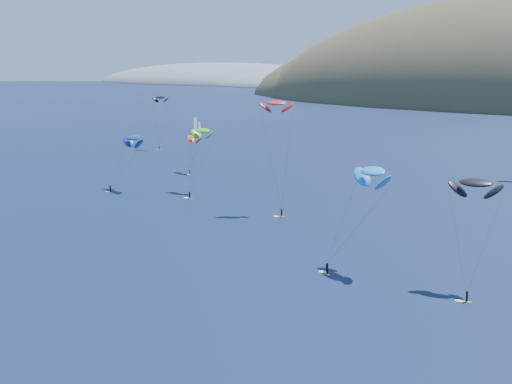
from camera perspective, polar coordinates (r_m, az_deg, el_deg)
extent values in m
ellipsoid|color=#3D3526|center=(671.57, 13.26, 6.88)|extent=(340.00, 240.00, 120.00)
ellipsoid|color=slate|center=(979.77, -2.57, 8.56)|extent=(400.00, 240.00, 60.00)
ellipsoid|color=slate|center=(871.82, 3.56, 8.32)|extent=(240.00, 180.00, 44.00)
cube|color=white|center=(326.35, -4.75, 4.44)|extent=(3.08, 7.33, 0.85)
cylinder|color=white|center=(326.20, -4.72, 5.31)|extent=(0.13, 0.13, 9.96)
cube|color=#FFB01C|center=(224.25, -5.32, 1.37)|extent=(1.29, 0.82, 0.07)
cylinder|color=black|center=(224.12, -5.32, 1.57)|extent=(0.29, 0.29, 1.33)
sphere|color=#8C6047|center=(224.00, -5.32, 1.77)|extent=(0.22, 0.22, 0.22)
ellipsoid|color=#FF5F16|center=(228.02, -4.94, 4.45)|extent=(7.96, 5.92, 4.03)
cube|color=#FFB01C|center=(187.50, -5.33, -0.52)|extent=(1.55, 0.58, 0.08)
cylinder|color=black|center=(187.31, -5.33, -0.23)|extent=(0.36, 0.36, 1.62)
sphere|color=#8C6047|center=(187.13, -5.34, 0.05)|extent=(0.27, 0.27, 0.27)
ellipsoid|color=#39D711|center=(195.62, -4.30, 4.93)|extent=(7.73, 4.13, 4.16)
cube|color=#FFB01C|center=(123.83, 5.70, -6.55)|extent=(1.60, 1.30, 0.09)
cylinder|color=black|center=(123.53, 5.71, -6.10)|extent=(0.38, 0.38, 1.73)
sphere|color=#8C6047|center=(123.24, 5.72, -5.66)|extent=(0.29, 0.29, 0.29)
ellipsoid|color=#1C81D8|center=(124.75, 9.32, 1.66)|extent=(10.55, 9.18, 5.41)
cube|color=#FFB01C|center=(114.58, 16.50, -8.43)|extent=(1.45, 0.58, 0.08)
cylinder|color=black|center=(114.30, 16.52, -8.01)|extent=(0.33, 0.33, 1.51)
sphere|color=#8C6047|center=(114.02, 16.54, -7.60)|extent=(0.25, 0.25, 0.25)
ellipsoid|color=black|center=(118.45, 17.19, 0.72)|extent=(8.45, 4.73, 4.49)
cube|color=#FFB01C|center=(166.16, 2.06, -1.97)|extent=(1.53, 1.22, 0.08)
cylinder|color=black|center=(165.95, 2.06, -1.64)|extent=(0.36, 0.36, 1.65)
sphere|color=#8C6047|center=(165.74, 2.06, -1.32)|extent=(0.28, 0.28, 0.28)
ellipsoid|color=#B3191B|center=(168.60, 1.65, 7.15)|extent=(8.00, 6.90, 4.09)
cube|color=#FFB01C|center=(198.68, -11.56, -0.04)|extent=(1.72, 1.08, 0.09)
cylinder|color=black|center=(198.49, -11.57, 0.25)|extent=(0.39, 0.39, 1.78)
sphere|color=#8C6047|center=(198.30, -11.58, 0.55)|extent=(0.30, 0.30, 0.30)
ellipsoid|color=navy|center=(200.91, -9.79, 4.31)|extent=(10.32, 7.58, 5.22)
cube|color=#FFB01C|center=(285.69, -7.74, 3.39)|extent=(1.33, 0.65, 0.07)
cylinder|color=black|center=(285.59, -7.75, 3.55)|extent=(0.30, 0.30, 1.37)
sphere|color=#8C6047|center=(285.48, -7.75, 3.71)|extent=(0.23, 0.23, 0.23)
ellipsoid|color=black|center=(286.97, -7.64, 7.51)|extent=(6.99, 4.37, 3.62)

